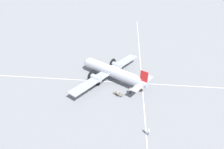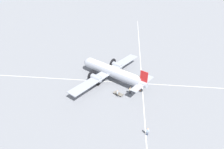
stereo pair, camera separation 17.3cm
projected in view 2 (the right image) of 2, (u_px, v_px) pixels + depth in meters
The scene contains 10 objects.
ground_plane at pixel (112, 80), 44.12m from camera, with size 300.00×300.00×0.00m, color slate.
apron_line_eastwest at pixel (142, 82), 43.43m from camera, with size 120.00×0.16×0.01m.
apron_line_northsouth at pixel (112, 82), 43.39m from camera, with size 0.16×120.00×0.01m.
airliner_main at pixel (111, 71), 43.06m from camera, with size 21.77×18.48×5.58m.
crew_foreground at pixel (147, 131), 28.87m from camera, with size 0.26×0.55×1.63m.
passenger_boarding at pixel (130, 90), 38.66m from camera, with size 0.33×0.55×1.71m.
ramp_agent at pixel (117, 93), 37.87m from camera, with size 0.56×0.26×1.65m.
suitcase_near_door at pixel (119, 94), 38.72m from camera, with size 0.50×0.12×0.49m.
baggage_cart at pixel (118, 94), 38.74m from camera, with size 2.03×2.50×0.56m.
traffic_cone at pixel (140, 89), 40.23m from camera, with size 0.37×0.37×0.49m.
Camera 2 is at (36.91, 3.96, 23.88)m, focal length 28.00 mm.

